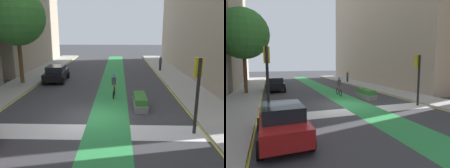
{
  "view_description": "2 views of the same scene",
  "coord_description": "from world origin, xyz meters",
  "views": [
    {
      "loc": [
        1.58,
        -12.91,
        5.21
      ],
      "look_at": [
        1.05,
        5.08,
        0.81
      ],
      "focal_mm": 37.05,
      "sensor_mm": 36.0,
      "label": 1
    },
    {
      "loc": [
        -5.2,
        -13.62,
        3.28
      ],
      "look_at": [
        1.29,
        4.56,
        1.11
      ],
      "focal_mm": 30.95,
      "sensor_mm": 36.0,
      "label": 2
    }
  ],
  "objects": [
    {
      "name": "crosswalk_band",
      "position": [
        0.0,
        -2.0,
        0.0
      ],
      "size": [
        12.0,
        1.8,
        0.01
      ],
      "primitive_type": "cube",
      "color": "silver",
      "rests_on": "ground_plane"
    },
    {
      "name": "curb_stripe_right",
      "position": [
        6.0,
        0.0,
        0.01
      ],
      "size": [
        0.16,
        60.0,
        0.01
      ],
      "primitive_type": "cube",
      "color": "yellow",
      "rests_on": "ground_plane"
    },
    {
      "name": "median_planter",
      "position": [
        3.02,
        1.81,
        0.4
      ],
      "size": [
        0.85,
        2.57,
        0.85
      ],
      "color": "slate",
      "rests_on": "ground_plane"
    },
    {
      "name": "street_tree_near",
      "position": [
        -7.5,
        8.09,
        6.12
      ],
      "size": [
        5.07,
        5.07,
        8.52
      ],
      "color": "brown",
      "rests_on": "sidewalk_left"
    },
    {
      "name": "pedestrian_sidewalk_right_a",
      "position": [
        6.62,
        14.99,
        1.0
      ],
      "size": [
        0.34,
        0.34,
        1.67
      ],
      "color": "#262638",
      "rests_on": "sidewalk_right"
    },
    {
      "name": "sidewalk_right",
      "position": [
        7.5,
        0.0,
        0.07
      ],
      "size": [
        3.0,
        60.0,
        0.15
      ],
      "primitive_type": "cube",
      "color": "#9E9E99",
      "rests_on": "ground_plane"
    },
    {
      "name": "bike_lane_paint",
      "position": [
        1.02,
        0.0,
        0.0
      ],
      "size": [
        2.4,
        60.0,
        0.01
      ],
      "primitive_type": "cube",
      "color": "#2D8C47",
      "rests_on": "ground_plane"
    },
    {
      "name": "ground_plane",
      "position": [
        0.0,
        0.0,
        0.0
      ],
      "size": [
        120.0,
        120.0,
        0.0
      ],
      "primitive_type": "plane",
      "color": "#38383D"
    },
    {
      "name": "car_black_left_far",
      "position": [
        -4.61,
        9.43,
        0.8
      ],
      "size": [
        2.16,
        4.27,
        1.57
      ],
      "color": "black",
      "rests_on": "ground_plane"
    },
    {
      "name": "cyclist_in_lane",
      "position": [
        1.23,
        4.06,
        0.97
      ],
      "size": [
        0.32,
        1.73,
        1.86
      ],
      "color": "black",
      "rests_on": "ground_plane"
    },
    {
      "name": "traffic_signal_near_right",
      "position": [
        5.43,
        -1.87,
        2.7
      ],
      "size": [
        0.35,
        0.52,
        3.82
      ],
      "color": "black",
      "rests_on": "ground_plane"
    }
  ]
}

